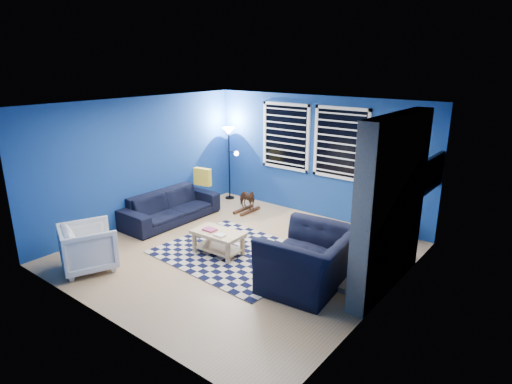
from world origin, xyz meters
TOP-DOWN VIEW (x-y plane):
  - floor at (0.00, 0.00)m, footprint 5.00×5.00m
  - ceiling at (0.00, 0.00)m, footprint 5.00×5.00m
  - wall_back at (0.00, 2.50)m, footprint 5.00×0.00m
  - wall_left at (-2.50, 0.00)m, footprint 0.00×5.00m
  - wall_right at (2.50, 0.00)m, footprint 0.00×5.00m
  - fireplace at (2.36, 0.50)m, footprint 0.65×2.00m
  - window_left at (-0.75, 2.46)m, footprint 1.17×0.06m
  - window_right at (0.55, 2.46)m, footprint 1.17×0.06m
  - tv at (2.45, 2.00)m, footprint 0.07×1.00m
  - rug at (-0.02, -0.04)m, footprint 2.61×2.13m
  - sofa at (-2.10, 0.35)m, footprint 2.09×0.82m
  - armchair_big at (1.51, -0.23)m, footprint 1.43×1.29m
  - armchair_bent at (-1.50, -1.85)m, footprint 1.03×1.04m
  - rocking_horse at (-1.23, 1.72)m, footprint 0.32×0.57m
  - coffee_table at (-0.26, -0.23)m, footprint 0.88×0.53m
  - cabinet at (1.76, 2.25)m, footprint 0.60×0.46m
  - floor_lamp at (-2.13, 2.21)m, footprint 0.46×0.28m
  - throw_pillow at (-1.95, 1.13)m, footprint 0.40×0.18m

SIDE VIEW (x-z plane):
  - floor at x=0.00m, z-range 0.00..0.00m
  - rug at x=-0.02m, z-range 0.00..0.02m
  - cabinet at x=1.76m, z-range -0.03..0.51m
  - rocking_horse at x=-1.23m, z-range 0.07..0.53m
  - coffee_table at x=-0.26m, z-range 0.08..0.52m
  - sofa at x=-2.10m, z-range 0.00..0.61m
  - armchair_bent at x=-1.50m, z-range 0.00..0.73m
  - armchair_big at x=1.51m, z-range 0.00..0.85m
  - throw_pillow at x=-1.95m, z-range 0.61..0.98m
  - fireplace at x=2.36m, z-range -0.05..2.45m
  - wall_back at x=0.00m, z-range -1.25..3.75m
  - wall_left at x=-2.50m, z-range -1.25..3.75m
  - wall_right at x=2.50m, z-range -1.25..3.75m
  - floor_lamp at x=-2.13m, z-range 0.54..2.23m
  - tv at x=2.45m, z-range 1.11..1.69m
  - window_left at x=-0.75m, z-range 0.89..2.31m
  - window_right at x=0.55m, z-range 0.89..2.31m
  - ceiling at x=0.00m, z-range 2.50..2.50m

